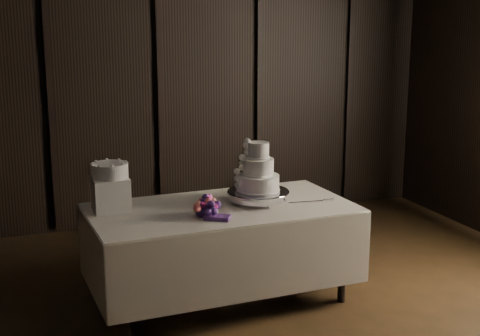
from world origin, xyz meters
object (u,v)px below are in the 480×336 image
display_table (222,250)px  box_pedestal (111,194)px  bouquet (206,207)px  small_cake (110,170)px  wedding_cake (256,173)px  cake_stand (258,197)px

display_table → box_pedestal: 0.95m
bouquet → box_pedestal: 0.73m
display_table → bouquet: (-0.18, -0.18, 0.41)m
bouquet → small_cake: bearing=149.8°
display_table → wedding_cake: (0.28, 0.01, 0.59)m
display_table → cake_stand: size_ratio=4.22×
box_pedestal → cake_stand: bearing=-8.1°
bouquet → small_cake: small_cake is taller
display_table → cake_stand: (0.31, 0.02, 0.39)m
wedding_cake → small_cake: (-1.08, 0.17, 0.06)m
display_table → box_pedestal: bearing=164.3°
display_table → small_cake: (-0.80, 0.18, 0.65)m
box_pedestal → small_cake: (0.00, 0.00, 0.18)m
cake_stand → wedding_cake: 0.20m
box_pedestal → wedding_cake: bearing=-9.1°
display_table → small_cake: bearing=164.3°
wedding_cake → small_cake: wedding_cake is taller
cake_stand → bouquet: (-0.48, -0.21, 0.02)m
wedding_cake → bouquet: wedding_cake is taller
wedding_cake → bouquet: (-0.46, -0.19, -0.18)m
bouquet → small_cake: (-0.63, 0.36, 0.24)m
wedding_cake → box_pedestal: (-1.08, 0.17, -0.12)m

